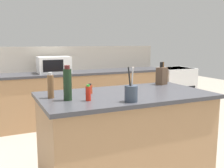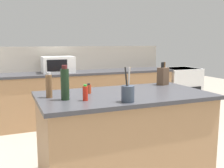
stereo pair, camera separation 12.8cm
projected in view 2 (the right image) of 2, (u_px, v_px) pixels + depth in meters
back_counter_run at (90, 96)px, 4.98m from camera, size 3.29×0.66×0.94m
wall_backsplash at (85, 58)px, 5.16m from camera, size 3.25×0.03×0.46m
kitchen_island at (124, 135)px, 2.86m from camera, size 1.81×0.99×0.94m
range_oven at (180, 89)px, 5.75m from camera, size 0.76×0.65×0.92m
microwave at (58, 65)px, 4.67m from camera, size 0.56×0.39×0.29m
knife_block at (163, 76)px, 3.34m from camera, size 0.16×0.14×0.29m
utensil_crock at (128, 93)px, 2.38m from camera, size 0.12×0.12×0.32m
wine_bottle at (65, 84)px, 2.46m from camera, size 0.08×0.08×0.33m
spice_jar_paprika at (89, 89)px, 2.79m from camera, size 0.05×0.05×0.11m
pepper_grinder at (49, 86)px, 2.57m from camera, size 0.06×0.06×0.25m
hot_sauce_bottle at (85, 93)px, 2.44m from camera, size 0.05×0.05×0.15m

